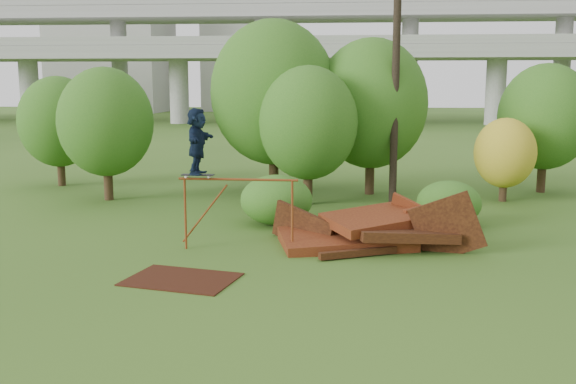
# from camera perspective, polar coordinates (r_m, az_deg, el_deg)

# --- Properties ---
(ground) EXTENTS (240.00, 240.00, 0.00)m
(ground) POSITION_cam_1_polar(r_m,az_deg,el_deg) (14.75, 2.52, -7.45)
(ground) COLOR #2D5116
(ground) RESTS_ON ground
(scrap_pile) EXTENTS (5.74, 3.34, 2.02)m
(scrap_pile) POSITION_cam_1_polar(r_m,az_deg,el_deg) (17.46, 7.11, -3.57)
(scrap_pile) COLOR #48160C
(scrap_pile) RESTS_ON ground
(grind_rail) EXTENTS (3.14, 0.16, 1.92)m
(grind_rail) POSITION_cam_1_polar(r_m,az_deg,el_deg) (16.73, -4.46, -0.52)
(grind_rail) COLOR brown
(grind_rail) RESTS_ON ground
(skateboard) EXTENTS (0.85, 0.25, 0.09)m
(skateboard) POSITION_cam_1_polar(r_m,az_deg,el_deg) (16.86, -8.02, 1.51)
(skateboard) COLOR black
(skateboard) RESTS_ON grind_rail
(skater) EXTENTS (0.59, 1.62, 1.72)m
(skater) POSITION_cam_1_polar(r_m,az_deg,el_deg) (16.77, -8.09, 4.49)
(skater) COLOR black
(skater) RESTS_ON skateboard
(flat_plate) EXTENTS (2.69, 2.19, 0.03)m
(flat_plate) POSITION_cam_1_polar(r_m,az_deg,el_deg) (14.63, -9.46, -7.66)
(flat_plate) COLOR black
(flat_plate) RESTS_ON ground
(tree_0) EXTENTS (3.54, 3.54, 5.00)m
(tree_0) POSITION_cam_1_polar(r_m,az_deg,el_deg) (25.03, -15.91, 6.00)
(tree_0) COLOR black
(tree_0) RESTS_ON ground
(tree_1) EXTENTS (4.94, 4.94, 6.87)m
(tree_1) POSITION_cam_1_polar(r_m,az_deg,el_deg) (25.49, -1.30, 8.82)
(tree_1) COLOR black
(tree_1) RESTS_ON ground
(tree_2) EXTENTS (3.57, 3.57, 5.03)m
(tree_2) POSITION_cam_1_polar(r_m,az_deg,el_deg) (23.17, 1.81, 6.14)
(tree_2) COLOR black
(tree_2) RESTS_ON ground
(tree_3) EXTENTS (4.44, 4.44, 6.16)m
(tree_3) POSITION_cam_1_polar(r_m,az_deg,el_deg) (25.60, 7.41, 7.79)
(tree_3) COLOR black
(tree_3) RESTS_ON ground
(tree_4) EXTENTS (2.27, 2.27, 3.13)m
(tree_4) POSITION_cam_1_polar(r_m,az_deg,el_deg) (25.21, 18.73, 3.30)
(tree_4) COLOR black
(tree_4) RESTS_ON ground
(tree_5) EXTENTS (3.70, 3.70, 5.20)m
(tree_5) POSITION_cam_1_polar(r_m,az_deg,el_deg) (27.86, 21.90, 6.22)
(tree_5) COLOR black
(tree_5) RESTS_ON ground
(tree_6) EXTENTS (3.38, 3.38, 4.72)m
(tree_6) POSITION_cam_1_polar(r_m,az_deg,el_deg) (29.37, -19.73, 5.90)
(tree_6) COLOR black
(tree_6) RESTS_ON ground
(shrub_left) EXTENTS (2.26, 2.08, 1.56)m
(shrub_left) POSITION_cam_1_polar(r_m,az_deg,el_deg) (19.94, -1.04, -0.70)
(shrub_left) COLOR #1E5316
(shrub_left) RESTS_ON ground
(shrub_right) EXTENTS (1.99, 1.82, 1.41)m
(shrub_right) POSITION_cam_1_polar(r_m,az_deg,el_deg) (20.40, 14.11, -0.98)
(shrub_right) COLOR #1E5316
(shrub_right) RESTS_ON ground
(utility_pole) EXTENTS (1.40, 0.28, 9.69)m
(utility_pole) POSITION_cam_1_polar(r_m,az_deg,el_deg) (23.79, 9.56, 10.80)
(utility_pole) COLOR black
(utility_pole) RESTS_ON ground
(freeway_overpass) EXTENTS (160.00, 15.00, 13.70)m
(freeway_overpass) POSITION_cam_1_polar(r_m,az_deg,el_deg) (77.27, 4.22, 13.83)
(freeway_overpass) COLOR gray
(freeway_overpass) RESTS_ON ground
(building_left) EXTENTS (18.00, 16.00, 35.00)m
(building_left) POSITION_cam_1_polar(r_m,az_deg,el_deg) (116.45, -15.45, 15.56)
(building_left) COLOR #9E9E99
(building_left) RESTS_ON ground
(building_right) EXTENTS (14.00, 14.00, 28.00)m
(building_right) POSITION_cam_1_polar(r_m,az_deg,el_deg) (117.68, -3.72, 14.08)
(building_right) COLOR #9E9E99
(building_right) RESTS_ON ground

